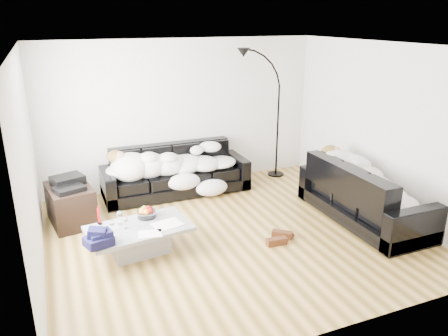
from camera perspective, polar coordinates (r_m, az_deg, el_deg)
name	(u,v)px	position (r m, az deg, el deg)	size (l,w,h in m)	color
ground	(232,234)	(6.31, 1.05, -8.58)	(5.00, 5.00, 0.00)	brown
wall_back	(182,114)	(7.87, -5.46, 7.07)	(5.00, 0.02, 2.60)	silver
wall_left	(29,170)	(5.38, -24.09, -0.27)	(0.02, 4.50, 2.60)	silver
wall_right	(381,129)	(7.16, 19.87, 4.80)	(0.02, 4.50, 2.60)	silver
ceiling	(233,46)	(5.60, 1.22, 15.70)	(5.00, 5.00, 0.00)	white
sofa_back	(176,171)	(7.62, -6.31, -0.34)	(2.50, 0.87, 0.82)	black
sofa_right	(365,192)	(6.89, 17.89, -3.03)	(2.19, 0.94, 0.88)	black
sleeper_back	(176,159)	(7.50, -6.27, 1.15)	(2.12, 0.73, 0.42)	white
sleeper_right	(366,179)	(6.82, 18.07, -1.42)	(1.87, 0.79, 0.46)	white
teal_cushion	(336,162)	(7.26, 14.38, 0.75)	(0.36, 0.30, 0.20)	#0B4050
coffee_table	(140,240)	(5.86, -10.93, -9.18)	(1.30, 0.76, 0.38)	#939699
fruit_bowl	(147,212)	(5.98, -10.09, -5.68)	(0.25, 0.25, 0.16)	white
wine_glass_a	(120,218)	(5.84, -13.46, -6.37)	(0.08, 0.08, 0.19)	white
wine_glass_b	(112,226)	(5.68, -14.44, -7.37)	(0.07, 0.07, 0.16)	white
wine_glass_c	(126,222)	(5.73, -12.72, -6.96)	(0.07, 0.07, 0.17)	white
candle_left	(98,216)	(5.92, -16.11, -6.09)	(0.04, 0.04, 0.21)	maroon
candle_right	(99,215)	(5.89, -15.97, -5.96)	(0.05, 0.05, 0.26)	maroon
newspaper_a	(167,224)	(5.77, -7.40, -7.26)	(0.37, 0.28, 0.01)	silver
newspaper_b	(150,234)	(5.56, -9.63, -8.44)	(0.30, 0.21, 0.01)	silver
navy_jacket	(98,232)	(5.40, -16.14, -7.98)	(0.33, 0.28, 0.17)	black
shoes	(279,238)	(6.14, 7.22, -9.02)	(0.48, 0.35, 0.11)	#472311
av_cabinet	(71,205)	(6.90, -19.37, -4.54)	(0.58, 0.85, 0.58)	black
stereo	(68,182)	(6.77, -19.70, -1.78)	(0.44, 0.34, 0.13)	black
floor_lamp	(278,121)	(8.33, 7.05, 6.06)	(0.78, 0.31, 2.14)	black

